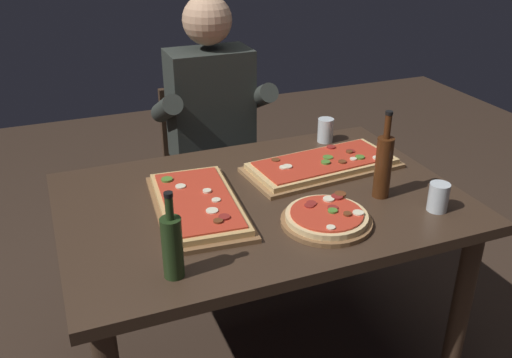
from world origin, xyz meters
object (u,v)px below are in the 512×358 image
object	(u,v)px
dining_table	(261,221)
seated_diner	(214,126)
wine_bottle_dark	(383,165)
diner_chair	(208,165)
pizza_rectangular_front	(322,165)
tumbler_far_side	(325,130)
pizza_rectangular_left	(198,204)
pizza_round_far	(327,218)
oil_bottle_amber	(172,245)
tumbler_near_camera	(438,199)

from	to	relation	value
dining_table	seated_diner	xyz separation A→B (m)	(0.06, 0.74, 0.10)
wine_bottle_dark	diner_chair	size ratio (longest dim) A/B	0.37
diner_chair	seated_diner	distance (m)	0.28
pizza_rectangular_front	tumbler_far_side	distance (m)	0.30
wine_bottle_dark	pizza_rectangular_front	bearing A→B (deg)	108.34
pizza_rectangular_front	wine_bottle_dark	distance (m)	0.30
diner_chair	pizza_rectangular_left	bearing A→B (deg)	-108.96
dining_table	wine_bottle_dark	distance (m)	0.48
seated_diner	tumbler_far_side	bearing A→B (deg)	-41.94
pizza_round_far	seated_diner	xyz separation A→B (m)	(-0.07, 0.98, -0.02)
dining_table	oil_bottle_amber	distance (m)	0.56
pizza_rectangular_front	diner_chair	size ratio (longest dim) A/B	0.72
pizza_round_far	tumbler_near_camera	bearing A→B (deg)	-8.69
pizza_rectangular_left	wine_bottle_dark	xyz separation A→B (m)	(0.63, -0.15, 0.10)
oil_bottle_amber	seated_diner	world-z (taller)	seated_diner
dining_table	oil_bottle_amber	world-z (taller)	oil_bottle_amber
oil_bottle_amber	diner_chair	bearing A→B (deg)	68.87
oil_bottle_amber	seated_diner	size ratio (longest dim) A/B	0.20
pizza_round_far	diner_chair	xyz separation A→B (m)	(-0.07, 1.10, -0.27)
oil_bottle_amber	tumbler_far_side	bearing A→B (deg)	40.00
pizza_rectangular_left	tumbler_far_side	world-z (taller)	tumbler_far_side
oil_bottle_amber	tumbler_far_side	xyz separation A→B (m)	(0.86, 0.72, -0.05)
pizza_round_far	oil_bottle_amber	distance (m)	0.55
tumbler_far_side	diner_chair	size ratio (longest dim) A/B	0.12
pizza_rectangular_front	seated_diner	bearing A→B (deg)	112.19
dining_table	pizza_rectangular_left	xyz separation A→B (m)	(-0.23, 0.00, 0.12)
dining_table	diner_chair	size ratio (longest dim) A/B	1.61
pizza_rectangular_left	tumbler_near_camera	size ratio (longest dim) A/B	5.61
tumbler_far_side	seated_diner	size ratio (longest dim) A/B	0.08
pizza_rectangular_front	oil_bottle_amber	xyz separation A→B (m)	(-0.71, -0.47, 0.08)
pizza_round_far	seated_diner	distance (m)	0.98
dining_table	pizza_rectangular_front	world-z (taller)	pizza_rectangular_front
pizza_round_far	tumbler_near_camera	xyz separation A→B (m)	(0.39, -0.06, 0.02)
diner_chair	pizza_round_far	bearing A→B (deg)	-86.42
diner_chair	tumbler_far_side	bearing A→B (deg)	-50.24
oil_bottle_amber	tumbler_near_camera	world-z (taller)	oil_bottle_amber
pizza_round_far	wine_bottle_dark	distance (m)	0.30
wine_bottle_dark	tumbler_near_camera	xyz separation A→B (m)	(0.12, -0.16, -0.08)
wine_bottle_dark	tumbler_far_side	distance (m)	0.53
pizza_round_far	wine_bottle_dark	world-z (taller)	wine_bottle_dark
diner_chair	seated_diner	bearing A→B (deg)	-90.00
pizza_rectangular_front	wine_bottle_dark	world-z (taller)	wine_bottle_dark
pizza_rectangular_left	oil_bottle_amber	world-z (taller)	oil_bottle_amber
oil_bottle_amber	seated_diner	bearing A→B (deg)	66.75
pizza_rectangular_front	wine_bottle_dark	size ratio (longest dim) A/B	1.97
wine_bottle_dark	oil_bottle_amber	xyz separation A→B (m)	(-0.80, -0.19, -0.02)
tumbler_near_camera	seated_diner	distance (m)	1.14
oil_bottle_amber	tumbler_far_side	distance (m)	1.12
pizza_round_far	tumbler_far_side	distance (m)	0.71
diner_chair	seated_diner	xyz separation A→B (m)	(-0.00, -0.12, 0.26)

